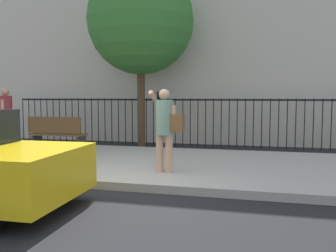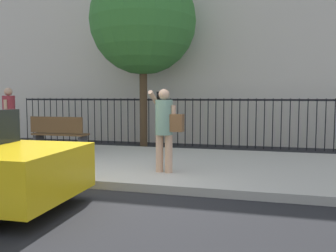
{
  "view_description": "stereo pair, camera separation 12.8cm",
  "coord_description": "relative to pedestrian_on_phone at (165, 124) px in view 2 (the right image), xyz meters",
  "views": [
    {
      "loc": [
        2.55,
        -5.76,
        1.66
      ],
      "look_at": [
        0.76,
        1.34,
        1.05
      ],
      "focal_mm": 38.18,
      "sensor_mm": 36.0,
      "label": 1
    },
    {
      "loc": [
        2.67,
        -5.72,
        1.66
      ],
      "look_at": [
        0.76,
        1.34,
        1.05
      ],
      "focal_mm": 38.18,
      "sensor_mm": 36.0,
      "label": 2
    }
  ],
  "objects": [
    {
      "name": "sidewalk",
      "position": [
        -0.79,
        1.16,
        -1.04
      ],
      "size": [
        28.0,
        4.4,
        0.15
      ],
      "primitive_type": "cube",
      "color": "#B2ADA3",
      "rests_on": "ground"
    },
    {
      "name": "ground_plane",
      "position": [
        -0.79,
        -1.04,
        -1.11
      ],
      "size": [
        60.0,
        60.0,
        0.0
      ],
      "primitive_type": "plane",
      "color": "black"
    },
    {
      "name": "pedestrian_on_phone",
      "position": [
        0.0,
        0.0,
        0.0
      ],
      "size": [
        0.68,
        0.49,
        1.66
      ],
      "color": "tan",
      "rests_on": "sidewalk"
    },
    {
      "name": "iron_fence",
      "position": [
        -0.79,
        4.86,
        -0.09
      ],
      "size": [
        12.03,
        0.04,
        1.6
      ],
      "color": "black",
      "rests_on": "ground"
    },
    {
      "name": "street_bench",
      "position": [
        -3.66,
        2.02,
        -0.46
      ],
      "size": [
        1.6,
        0.45,
        0.95
      ],
      "color": "brown",
      "rests_on": "sidewalk"
    },
    {
      "name": "pedestrian_walking",
      "position": [
        -5.13,
        1.84,
        0.05
      ],
      "size": [
        0.41,
        0.48,
        1.76
      ],
      "color": "tan",
      "rests_on": "sidewalk"
    },
    {
      "name": "street_tree_near",
      "position": [
        -1.9,
        4.2,
        2.93
      ],
      "size": [
        3.38,
        3.38,
        5.74
      ],
      "color": "#4C3823",
      "rests_on": "ground"
    }
  ]
}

